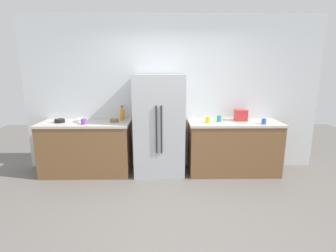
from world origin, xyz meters
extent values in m
plane|color=slate|center=(0.00, 0.00, 0.00)|extent=(10.62, 10.62, 0.00)
cube|color=silver|center=(0.00, 1.73, 1.37)|extent=(5.31, 0.10, 2.74)
cube|color=brown|center=(-1.50, 1.36, 0.44)|extent=(1.51, 0.61, 0.88)
cube|color=beige|center=(-1.50, 1.36, 0.90)|extent=(1.54, 0.64, 0.04)
cube|color=brown|center=(1.08, 1.36, 0.44)|extent=(1.55, 0.61, 0.88)
cube|color=beige|center=(1.08, 1.36, 0.90)|extent=(1.58, 0.64, 0.04)
cube|color=#B7BABF|center=(-0.23, 1.35, 0.87)|extent=(0.85, 0.60, 1.73)
cylinder|color=#262628|center=(-0.27, 1.04, 0.87)|extent=(0.02, 0.02, 0.78)
cylinder|color=#262628|center=(-0.19, 1.04, 0.87)|extent=(0.02, 0.02, 0.78)
cube|color=red|center=(1.21, 1.48, 1.02)|extent=(0.20, 0.18, 0.19)
cylinder|color=orange|center=(-0.89, 1.54, 1.01)|extent=(0.07, 0.07, 0.18)
cylinder|color=orange|center=(-0.89, 1.54, 1.13)|extent=(0.04, 0.04, 0.07)
cylinder|color=#333338|center=(-0.89, 1.54, 1.17)|extent=(0.04, 0.04, 0.02)
cylinder|color=purple|center=(-1.47, 1.22, 0.97)|extent=(0.09, 0.09, 0.09)
cylinder|color=yellow|center=(0.60, 1.29, 0.97)|extent=(0.09, 0.09, 0.11)
cylinder|color=blue|center=(1.51, 1.19, 0.97)|extent=(0.08, 0.08, 0.09)
cylinder|color=teal|center=(0.81, 1.41, 0.97)|extent=(0.08, 0.08, 0.10)
cylinder|color=brown|center=(-1.00, 1.39, 0.95)|extent=(0.15, 0.15, 0.05)
cylinder|color=white|center=(-1.59, 1.40, 0.95)|extent=(0.19, 0.19, 0.06)
cylinder|color=black|center=(-1.93, 1.36, 0.95)|extent=(0.17, 0.17, 0.06)
camera|label=1|loc=(-0.13, -2.88, 1.82)|focal=27.01mm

